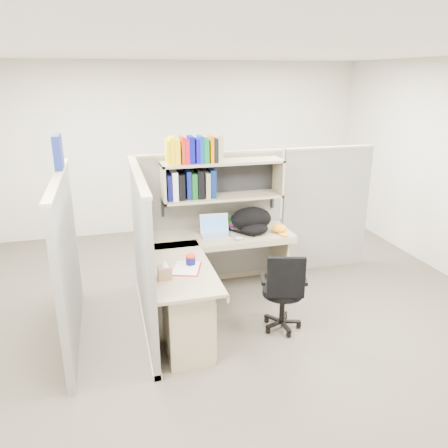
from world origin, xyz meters
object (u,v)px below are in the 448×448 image
object	(u,v)px
laptop	(216,226)
snack_canister	(191,260)
backpack	(253,221)
desk	(199,295)
task_chair	(283,303)

from	to	relation	value
laptop	snack_canister	size ratio (longest dim) A/B	3.29
laptop	backpack	size ratio (longest dim) A/B	0.68
laptop	backpack	bearing A→B (deg)	4.13
desk	task_chair	distance (m)	0.85
desk	snack_canister	world-z (taller)	snack_canister
laptop	snack_canister	xyz separation A→B (m)	(-0.43, -0.72, -0.07)
desk	task_chair	size ratio (longest dim) A/B	2.00
desk	laptop	bearing A→B (deg)	64.97
laptop	task_chair	xyz separation A→B (m)	(0.45, -0.96, -0.54)
task_chair	snack_canister	bearing A→B (deg)	164.28
desk	snack_canister	bearing A→B (deg)	116.96
laptop	snack_canister	world-z (taller)	laptop
desk	task_chair	xyz separation A→B (m)	(0.83, -0.15, -0.13)
snack_canister	task_chair	world-z (taller)	task_chair
desk	laptop	xyz separation A→B (m)	(0.38, 0.82, 0.41)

